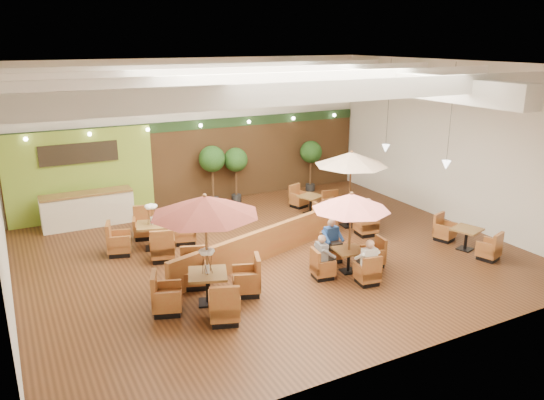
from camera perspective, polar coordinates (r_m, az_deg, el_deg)
room at (r=16.11m, az=-1.35°, el=7.90°), size 14.04×14.00×5.52m
service_counter at (r=19.15m, az=-19.20°, el=-0.96°), size 3.00×0.75×1.18m
booth_divider at (r=15.39m, az=-0.97°, el=-4.79°), size 6.39×2.26×0.92m
table_0 at (r=12.47m, az=-7.12°, el=-3.34°), size 2.89×2.89×2.78m
table_1 at (r=14.33m, az=8.45°, el=-1.84°), size 2.30×2.30×2.31m
table_2 at (r=17.82m, az=8.29°, el=2.96°), size 2.55×2.65×2.65m
table_3 at (r=16.55m, az=-12.69°, el=-3.72°), size 2.85×2.85×1.58m
table_4 at (r=17.17m, az=20.13°, el=-4.00°), size 0.97×2.43×0.86m
table_5 at (r=19.48m, az=4.17°, el=-0.52°), size 0.96×2.41×0.85m
topiary_0 at (r=20.15m, az=-6.46°, el=4.16°), size 1.00×1.00×2.33m
topiary_1 at (r=20.54m, az=-3.93°, el=4.12°), size 0.93×0.93×2.16m
topiary_2 at (r=22.09m, az=4.20°, el=4.97°), size 0.92×0.92×2.13m
diner_0 at (r=14.01m, az=10.31°, el=-6.06°), size 0.41×0.34×0.79m
diner_1 at (r=15.26m, az=6.47°, el=-3.90°), size 0.40×0.32×0.81m
diner_2 at (r=14.18m, az=5.53°, el=-5.58°), size 0.33×0.40×0.78m
diner_3 at (r=17.43m, az=10.15°, el=-1.37°), size 0.43×0.38×0.81m
diner_4 at (r=17.44m, az=10.15°, el=-1.49°), size 0.38×0.35×0.71m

